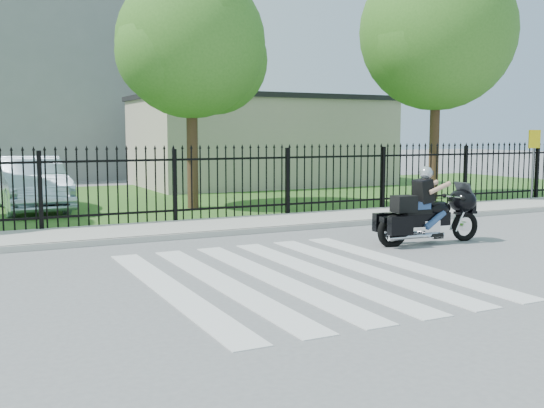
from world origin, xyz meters
name	(u,v)px	position (x,y,z in m)	size (l,w,h in m)	color
ground	(297,276)	(0.00, 0.00, 0.00)	(120.00, 120.00, 0.00)	slate
crosswalk	(297,275)	(0.00, 0.00, 0.01)	(5.00, 5.50, 0.01)	silver
sidewalk	(189,228)	(0.00, 5.00, 0.06)	(40.00, 2.00, 0.12)	#ADAAA3
curb	(205,235)	(0.00, 4.00, 0.06)	(40.00, 0.12, 0.12)	#ADAAA3
grass_strip	(118,201)	(0.00, 12.00, 0.01)	(40.00, 12.00, 0.02)	#345E20
iron_fence	(175,187)	(0.00, 6.00, 0.90)	(26.00, 0.04, 1.80)	black
tree_mid	(191,44)	(1.50, 9.00, 4.67)	(4.20, 4.20, 6.78)	#382316
tree_right	(437,33)	(9.50, 8.00, 5.39)	(5.00, 5.00, 7.90)	#382316
building_low	(261,143)	(7.00, 16.00, 1.75)	(10.00, 6.00, 3.50)	#B4A896
building_low_roof	(261,99)	(7.00, 16.00, 3.60)	(10.20, 6.20, 0.20)	black
motorcycle_rider	(427,212)	(3.63, 1.34, 0.64)	(2.36, 0.81, 1.56)	black
parked_car	(31,183)	(-2.75, 10.44, 0.78)	(1.60, 4.59, 1.51)	#ADC5DA
traffic_sign	(534,150)	(11.47, 5.69, 1.66)	(0.47, 0.07, 2.15)	slate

